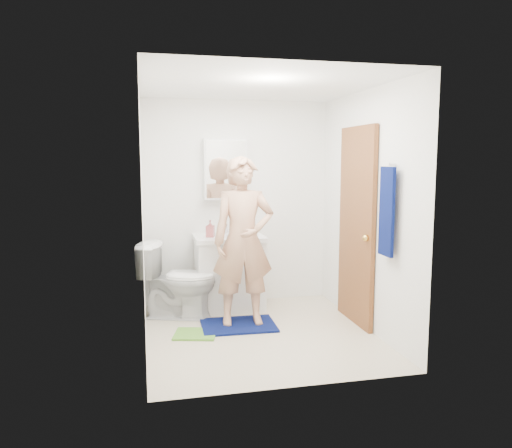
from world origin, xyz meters
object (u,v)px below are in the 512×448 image
at_px(toothbrush_cup, 244,230).
at_px(medicine_cabinet, 225,169).
at_px(towel, 387,212).
at_px(man, 243,241).
at_px(soap_dispenser, 210,229).
at_px(toilet, 178,280).
at_px(vanity_cabinet, 229,274).

bearing_deg(toothbrush_cup, medicine_cabinet, 147.71).
relative_size(towel, man, 0.46).
bearing_deg(man, soap_dispenser, 118.30).
bearing_deg(soap_dispenser, toilet, -157.61).
xyz_separation_m(vanity_cabinet, towel, (1.18, -1.48, 0.85)).
bearing_deg(vanity_cabinet, soap_dispenser, -167.69).
xyz_separation_m(medicine_cabinet, towel, (1.18, -1.71, -0.35)).
height_order(medicine_cabinet, toothbrush_cup, medicine_cabinet).
distance_m(towel, man, 1.48).
height_order(toilet, man, man).
xyz_separation_m(medicine_cabinet, toothbrush_cup, (0.19, -0.12, -0.71)).
height_order(soap_dispenser, toothbrush_cup, soap_dispenser).
bearing_deg(man, vanity_cabinet, 97.32).
distance_m(vanity_cabinet, towel, 2.08).
height_order(towel, man, man).
distance_m(towel, toilet, 2.34).
xyz_separation_m(towel, soap_dispenser, (-1.40, 1.44, -0.31)).
xyz_separation_m(medicine_cabinet, soap_dispenser, (-0.22, -0.27, -0.66)).
height_order(toilet, soap_dispenser, soap_dispenser).
xyz_separation_m(toothbrush_cup, man, (-0.15, -0.71, -0.01)).
bearing_deg(towel, man, 142.35).
relative_size(toothbrush_cup, man, 0.06).
height_order(vanity_cabinet, toothbrush_cup, toothbrush_cup).
bearing_deg(medicine_cabinet, soap_dispenser, -128.82).
distance_m(vanity_cabinet, soap_dispenser, 0.59).
xyz_separation_m(soap_dispenser, toothbrush_cup, (0.41, 0.15, -0.05)).
relative_size(vanity_cabinet, soap_dispenser, 4.21).
xyz_separation_m(vanity_cabinet, soap_dispenser, (-0.22, -0.05, 0.54)).
xyz_separation_m(towel, man, (-1.13, 0.87, -0.37)).
bearing_deg(toilet, man, -105.01).
distance_m(vanity_cabinet, man, 0.78).
bearing_deg(medicine_cabinet, toothbrush_cup, -32.29).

